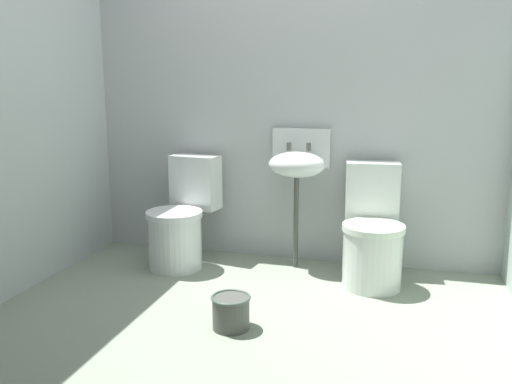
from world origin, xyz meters
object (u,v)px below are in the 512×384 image
(toilet_right, at_px, (372,236))
(bucket, at_px, (231,311))
(sink, at_px, (298,163))
(toilet_left, at_px, (181,222))

(toilet_right, bearing_deg, bucket, 46.11)
(sink, relative_size, bucket, 4.56)
(toilet_left, bearing_deg, bucket, 135.92)
(toilet_left, relative_size, toilet_right, 1.00)
(toilet_left, relative_size, sink, 0.79)
(toilet_right, xyz_separation_m, sink, (-0.54, 0.19, 0.43))
(toilet_right, bearing_deg, sink, -25.49)
(bucket, bearing_deg, toilet_left, 126.51)
(sink, bearing_deg, toilet_right, -19.07)
(toilet_left, distance_m, bucket, 1.14)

